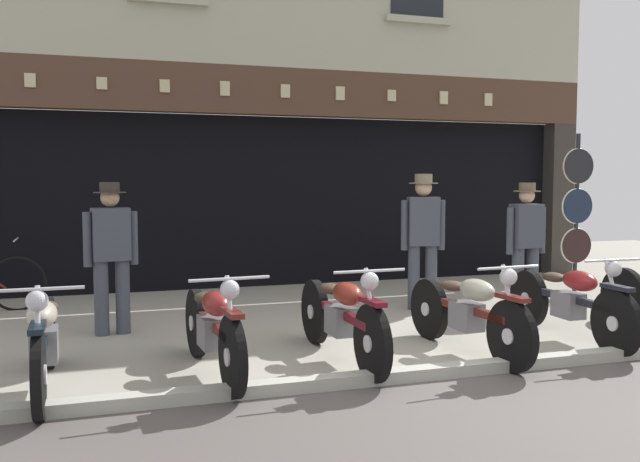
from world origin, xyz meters
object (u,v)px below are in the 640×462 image
object	(u,v)px
shopkeeper_center	(423,234)
motorcycle_center_right	(570,300)
salesman_left	(111,251)
motorcycle_center_left	(341,315)
tyre_sign_pole	(577,207)
motorcycle_far_left	(44,338)
motorcycle_left	(213,326)
motorcycle_center	(468,310)
salesman_right	(526,240)
advert_board_near	(191,179)

from	to	relation	value
shopkeeper_center	motorcycle_center_right	bearing A→B (deg)	121.16
motorcycle_center_right	salesman_left	world-z (taller)	salesman_left
motorcycle_center_left	tyre_sign_pole	distance (m)	5.12
shopkeeper_center	motorcycle_far_left	bearing A→B (deg)	39.26
shopkeeper_center	motorcycle_left	bearing A→B (deg)	48.09
motorcycle_center_left	motorcycle_center	distance (m)	1.22
motorcycle_center_left	motorcycle_center	bearing A→B (deg)	172.05
motorcycle_far_left	motorcycle_left	xyz separation A→B (m)	(1.31, 0.02, 0.00)
motorcycle_left	tyre_sign_pole	xyz separation A→B (m)	(5.62, 2.48, 0.83)
motorcycle_center	salesman_left	world-z (taller)	salesman_left
motorcycle_center_left	tyre_sign_pole	bearing A→B (deg)	-153.05
tyre_sign_pole	salesman_right	bearing A→B (deg)	-150.46
tyre_sign_pole	advert_board_near	bearing A→B (deg)	156.99
motorcycle_far_left	shopkeeper_center	size ratio (longest dim) A/B	1.16
motorcycle_left	salesman_right	distance (m)	4.57
motorcycle_far_left	shopkeeper_center	distance (m)	4.82
salesman_left	shopkeeper_center	distance (m)	3.76
motorcycle_center	motorcycle_center_right	xyz separation A→B (m)	(1.26, 0.16, 0.00)
salesman_left	tyre_sign_pole	world-z (taller)	tyre_sign_pole
motorcycle_far_left	salesman_right	xyz separation A→B (m)	(5.53, 1.71, 0.46)
advert_board_near	motorcycle_left	bearing A→B (deg)	-95.47
motorcycle_far_left	motorcycle_center_right	bearing A→B (deg)	-179.41
motorcycle_left	motorcycle_center_right	xyz separation A→B (m)	(3.64, 0.10, 0.00)
motorcycle_left	shopkeeper_center	xyz separation A→B (m)	(2.99, 2.10, 0.53)
motorcycle_center	shopkeeper_center	xyz separation A→B (m)	(0.61, 2.15, 0.54)
salesman_left	motorcycle_center	bearing A→B (deg)	140.08
motorcycle_far_left	motorcycle_center_left	world-z (taller)	motorcycle_center_left
motorcycle_left	tyre_sign_pole	bearing A→B (deg)	-160.04
shopkeeper_center	salesman_right	world-z (taller)	shopkeeper_center
motorcycle_center	motorcycle_far_left	bearing A→B (deg)	-4.68
salesman_left	shopkeeper_center	bearing A→B (deg)	175.03
motorcycle_far_left	motorcycle_center_right	world-z (taller)	same
salesman_right	motorcycle_far_left	bearing A→B (deg)	16.08
salesman_right	tyre_sign_pole	xyz separation A→B (m)	(1.40, 0.79, 0.37)
shopkeeper_center	salesman_right	bearing A→B (deg)	174.75
motorcycle_far_left	salesman_left	bearing A→B (deg)	-106.95
motorcycle_center	motorcycle_center_right	bearing A→B (deg)	-177.09
motorcycle_far_left	salesman_left	distance (m)	2.01
motorcycle_center	advert_board_near	world-z (taller)	advert_board_near
motorcycle_far_left	motorcycle_center_left	distance (m)	2.48
shopkeeper_center	advert_board_near	distance (m)	3.69
motorcycle_center_left	motorcycle_center	world-z (taller)	motorcycle_center_left
motorcycle_far_left	motorcycle_center	bearing A→B (deg)	178.64
salesman_right	salesman_left	bearing A→B (deg)	-3.05
motorcycle_far_left	tyre_sign_pole	world-z (taller)	tyre_sign_pole
tyre_sign_pole	advert_board_near	world-z (taller)	tyre_sign_pole
motorcycle_left	salesman_right	xyz separation A→B (m)	(4.22, 1.69, 0.46)
salesman_left	advert_board_near	bearing A→B (deg)	-121.86
motorcycle_left	motorcycle_center	world-z (taller)	same
motorcycle_far_left	motorcycle_center_left	xyz separation A→B (m)	(2.48, 0.10, 0.01)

